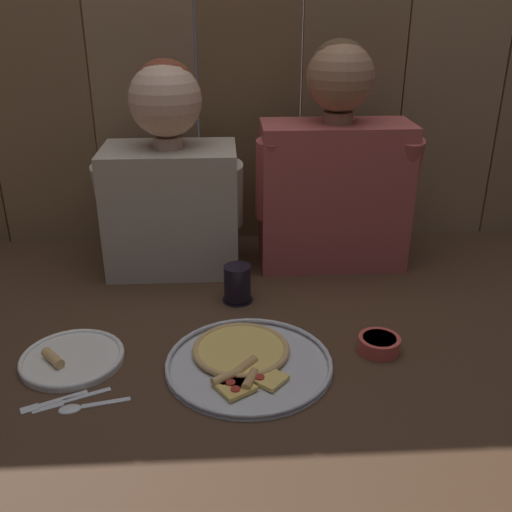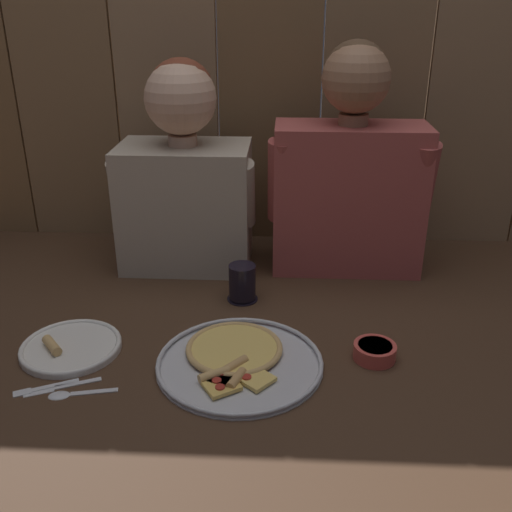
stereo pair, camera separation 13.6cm
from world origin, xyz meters
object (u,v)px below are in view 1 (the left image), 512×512
Objects in this scene: dinner_plate at (72,358)px; diner_left at (170,178)px; dipping_bowl at (379,343)px; diner_right at (335,168)px; pizza_tray at (246,360)px; drinking_glass at (237,284)px.

diner_left is at bearing 68.45° from dinner_plate.
diner_right is (-0.03, 0.48, 0.27)m from dipping_bowl.
dipping_bowl is at bearing 0.40° from dinner_plate.
diner_right reaches higher than dipping_bowl.
pizza_tray is 3.84× the size of dipping_bowl.
diner_right is at bearing 93.26° from dipping_bowl.
diner_right reaches higher than pizza_tray.
pizza_tray is 0.38m from dinner_plate.
drinking_glass reaches higher than dinner_plate.
drinking_glass is 0.44m from diner_right.
dinner_plate is at bearing -179.60° from dipping_bowl.
dipping_bowl is 0.74m from diner_left.
diner_right is at bearing 36.57° from dinner_plate.
drinking_glass is at bearing 140.54° from dipping_bowl.
pizza_tray is at bearing -118.08° from diner_right.
diner_left is at bearing 128.36° from drinking_glass.
drinking_glass is (-0.01, 0.29, 0.04)m from pizza_tray.
pizza_tray is 0.57× the size of diner_right.
dipping_bowl is at bearing -39.46° from drinking_glass.
drinking_glass reaches higher than pizza_tray.
diner_right is (0.66, 0.49, 0.28)m from dinner_plate.
pizza_tray is at bearing -173.92° from dipping_bowl.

